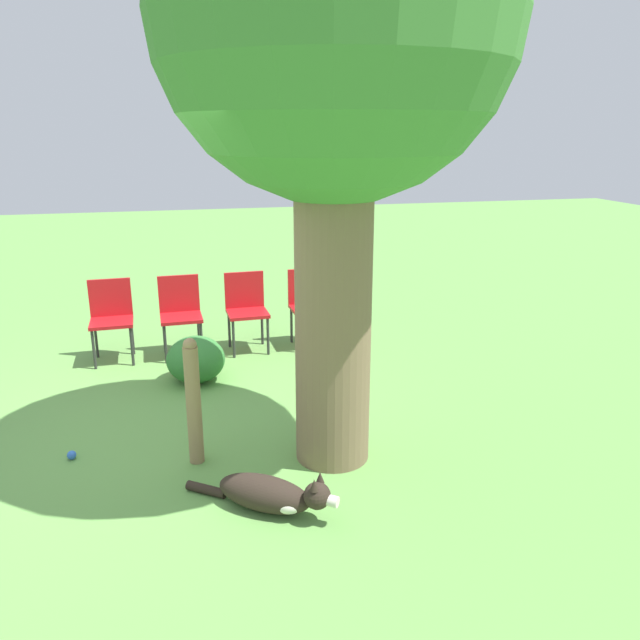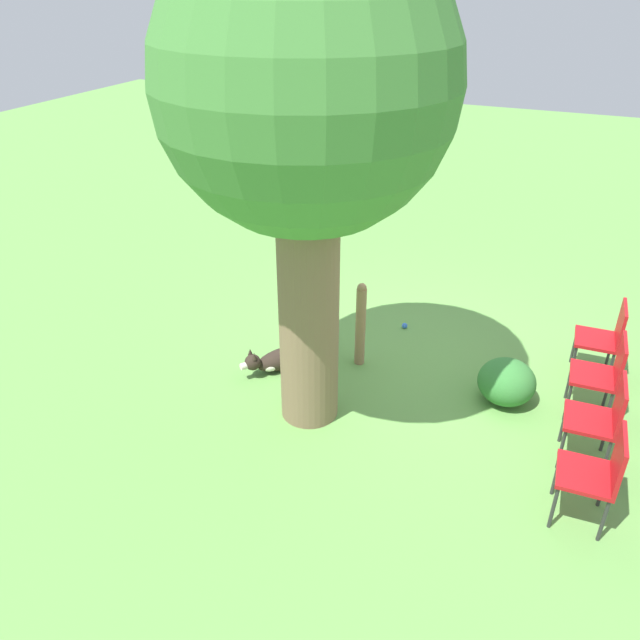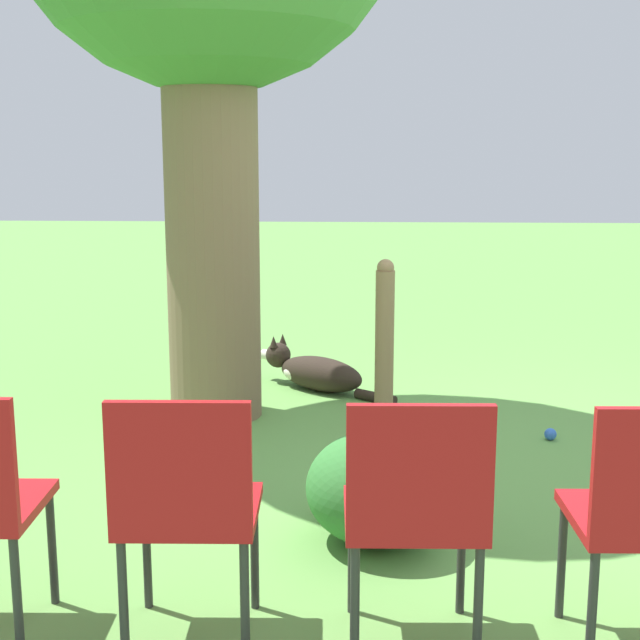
% 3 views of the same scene
% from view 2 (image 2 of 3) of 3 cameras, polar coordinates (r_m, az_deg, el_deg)
% --- Properties ---
extents(ground_plane, '(30.00, 30.00, 0.00)m').
position_cam_2_polar(ground_plane, '(7.00, 7.43, -3.96)').
color(ground_plane, '#609947').
extents(oak_tree, '(2.36, 2.36, 4.27)m').
position_cam_2_polar(oak_tree, '(4.99, -1.24, 19.75)').
color(oak_tree, '#7A6047').
rests_on(oak_tree, ground_plane).
extents(dog, '(0.72, 0.95, 0.33)m').
position_cam_2_polar(dog, '(6.81, -3.70, -3.59)').
color(dog, '#2D231C').
rests_on(dog, ground_plane).
extents(fence_post, '(0.11, 0.11, 0.98)m').
position_cam_2_polar(fence_post, '(6.71, 3.73, -0.36)').
color(fence_post, '#937551').
rests_on(fence_post, ground_plane).
extents(red_chair_0, '(0.44, 0.45, 0.87)m').
position_cam_2_polar(red_chair_0, '(7.12, 24.67, -1.29)').
color(red_chair_0, '#B21419').
rests_on(red_chair_0, ground_plane).
extents(red_chair_1, '(0.44, 0.45, 0.87)m').
position_cam_2_polar(red_chair_1, '(6.49, 24.51, -4.33)').
color(red_chair_1, '#B21419').
rests_on(red_chair_1, ground_plane).
extents(red_chair_2, '(0.44, 0.45, 0.87)m').
position_cam_2_polar(red_chair_2, '(5.89, 24.32, -8.00)').
color(red_chair_2, '#B21419').
rests_on(red_chair_2, ground_plane).
extents(red_chair_3, '(0.44, 0.45, 0.87)m').
position_cam_2_polar(red_chair_3, '(5.31, 24.08, -12.49)').
color(red_chair_3, '#B21419').
rests_on(red_chair_3, ground_plane).
extents(tennis_ball, '(0.07, 0.07, 0.07)m').
position_cam_2_polar(tennis_ball, '(7.65, 7.75, -0.52)').
color(tennis_ball, blue).
rests_on(tennis_ball, ground_plane).
extents(low_shrub, '(0.57, 0.57, 0.46)m').
position_cam_2_polar(low_shrub, '(6.53, 16.69, -5.43)').
color(low_shrub, '#337533').
rests_on(low_shrub, ground_plane).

